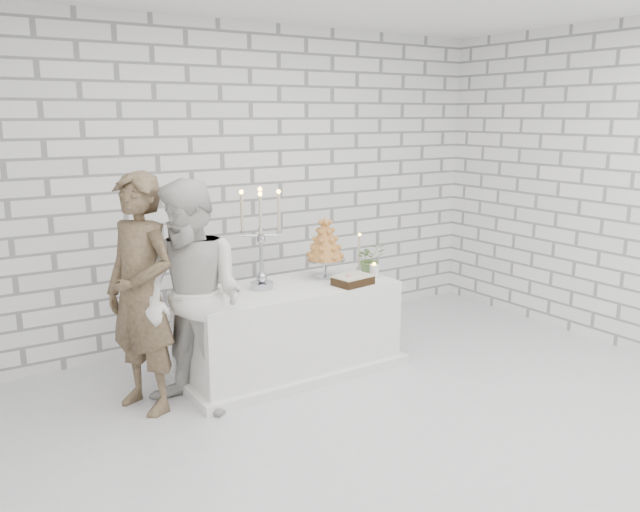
{
  "coord_description": "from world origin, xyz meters",
  "views": [
    {
      "loc": [
        -2.52,
        -3.07,
        2.16
      ],
      "look_at": [
        0.21,
        1.14,
        1.05
      ],
      "focal_mm": 36.02,
      "sensor_mm": 36.0,
      "label": 1
    }
  ],
  "objects_px": {
    "cake_table": "(289,329)",
    "candelabra": "(261,239)",
    "groom": "(141,294)",
    "bride": "(193,299)",
    "croquembouche": "(325,247)"
  },
  "relations": [
    {
      "from": "groom",
      "to": "croquembouche",
      "type": "distance_m",
      "value": 1.68
    },
    {
      "from": "cake_table",
      "to": "candelabra",
      "type": "distance_m",
      "value": 0.83
    },
    {
      "from": "groom",
      "to": "croquembouche",
      "type": "xyz_separation_m",
      "value": [
        1.67,
        0.11,
        0.14
      ]
    },
    {
      "from": "groom",
      "to": "bride",
      "type": "xyz_separation_m",
      "value": [
        0.3,
        -0.24,
        -0.03
      ]
    },
    {
      "from": "bride",
      "to": "croquembouche",
      "type": "distance_m",
      "value": 1.42
    },
    {
      "from": "bride",
      "to": "croquembouche",
      "type": "xyz_separation_m",
      "value": [
        1.37,
        0.35,
        0.17
      ]
    },
    {
      "from": "candelabra",
      "to": "croquembouche",
      "type": "relative_size",
      "value": 1.53
    },
    {
      "from": "cake_table",
      "to": "groom",
      "type": "xyz_separation_m",
      "value": [
        -1.26,
        -0.04,
        0.51
      ]
    },
    {
      "from": "groom",
      "to": "candelabra",
      "type": "relative_size",
      "value": 2.11
    },
    {
      "from": "cake_table",
      "to": "candelabra",
      "type": "height_order",
      "value": "candelabra"
    },
    {
      "from": "candelabra",
      "to": "bride",
      "type": "bearing_deg",
      "value": -155.3
    },
    {
      "from": "groom",
      "to": "candelabra",
      "type": "bearing_deg",
      "value": 73.08
    },
    {
      "from": "groom",
      "to": "bride",
      "type": "bearing_deg",
      "value": 29.12
    },
    {
      "from": "bride",
      "to": "candelabra",
      "type": "height_order",
      "value": "bride"
    },
    {
      "from": "cake_table",
      "to": "groom",
      "type": "height_order",
      "value": "groom"
    }
  ]
}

